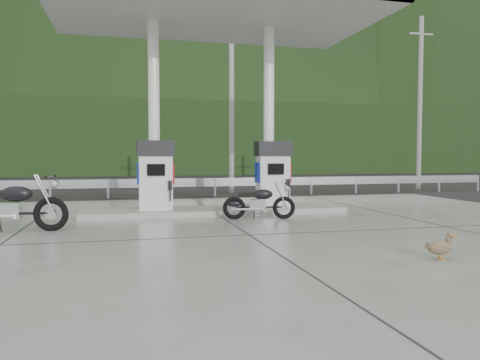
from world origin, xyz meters
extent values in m
plane|color=black|center=(0.00, 0.00, 0.00)|extent=(160.00, 160.00, 0.00)
cube|color=slate|center=(0.00, 0.00, 0.01)|extent=(18.00, 14.00, 0.02)
cube|color=gray|center=(0.00, 2.50, 0.10)|extent=(7.00, 1.40, 0.15)
cylinder|color=white|center=(-1.60, 2.90, 2.67)|extent=(0.30, 0.30, 5.00)
cylinder|color=white|center=(1.60, 2.90, 2.67)|extent=(0.30, 0.30, 5.00)
cube|color=beige|center=(0.00, 2.50, 5.37)|extent=(8.50, 5.00, 0.40)
cube|color=black|center=(0.00, 11.50, 0.00)|extent=(60.00, 7.00, 0.01)
cylinder|color=gray|center=(2.00, 9.50, 4.00)|extent=(0.22, 0.22, 8.00)
cylinder|color=gray|center=(11.00, 9.50, 4.00)|extent=(0.22, 0.22, 8.00)
cube|color=black|center=(0.00, 30.00, 3.00)|extent=(80.00, 6.00, 6.00)
camera|label=1|loc=(-2.33, -9.82, 1.59)|focal=35.00mm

